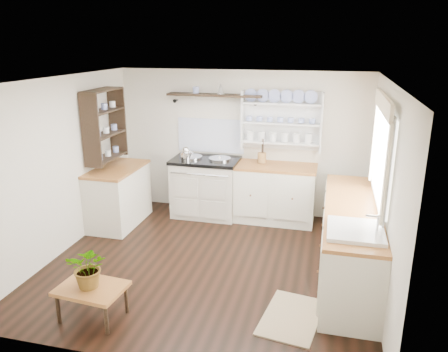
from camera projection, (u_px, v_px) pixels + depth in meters
The scene contains 19 objects.
floor at pixel (210, 263), 5.60m from camera, with size 4.00×3.80×0.01m, color black.
wall_back at pixel (241, 143), 7.02m from camera, with size 4.00×0.02×2.30m, color beige.
wall_right at pixel (383, 190), 4.80m from camera, with size 0.02×3.80×2.30m, color beige.
wall_left at pixel (62, 166), 5.72m from camera, with size 0.02×3.80×2.30m, color beige.
ceiling at pixel (208, 80), 4.92m from camera, with size 4.00×3.80×0.01m, color white.
window at pixel (381, 150), 4.83m from camera, with size 0.08×1.55×1.22m.
aga_cooker at pixel (206, 186), 7.03m from camera, with size 1.05×0.73×0.97m.
back_cabinets at pixel (274, 192), 6.81m from camera, with size 1.27×0.63×0.90m.
right_cabinets at pixel (350, 241), 5.16m from camera, with size 0.62×2.43×0.90m.
belfast_sink at pixel (354, 242), 4.37m from camera, with size 0.55×0.60×0.45m.
left_cabinets at pixel (119, 195), 6.69m from camera, with size 0.62×1.13×0.90m.
plate_rack at pixel (282, 120), 6.72m from camera, with size 1.20×0.22×0.90m.
high_shelf at pixel (215, 96), 6.77m from camera, with size 1.50×0.29×0.16m.
left_shelving at pixel (105, 124), 6.40m from camera, with size 0.28×0.80×1.05m, color black.
kettle at pixel (186, 154), 6.82m from camera, with size 0.17×0.17×0.21m, color silver, non-canonical shape.
utensil_crock at pixel (262, 158), 6.78m from camera, with size 0.13×0.13×0.15m, color #9F713A.
center_table at pixel (92, 291), 4.40m from camera, with size 0.70×0.52×0.36m.
potted_plant at pixel (89, 267), 4.32m from camera, with size 0.40×0.35×0.44m, color #3F7233.
floor_rug at pixel (292, 317), 4.49m from camera, with size 0.55×0.85×0.02m, color #786446.
Camera 1 is at (1.39, -4.83, 2.72)m, focal length 35.00 mm.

